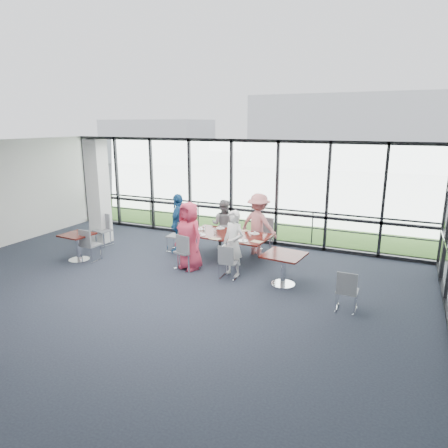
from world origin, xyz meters
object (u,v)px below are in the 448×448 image
at_px(diner_far_right, 258,224).
at_px(chair_main_nr, 229,262).
at_px(chair_main_fr, 265,236).
at_px(chair_spare_la, 91,245).
at_px(chair_spare_r, 347,291).
at_px(chair_main_nl, 185,252).
at_px(side_table_right, 284,259).
at_px(structural_column, 98,192).
at_px(main_table, 229,238).
at_px(diner_far_left, 223,224).
at_px(chair_main_end, 176,236).
at_px(diner_near_left, 189,236).
at_px(chair_main_fl, 229,233).
at_px(side_table_left, 77,239).
at_px(diner_near_right, 233,243).
at_px(chair_spare_lb, 103,231).
at_px(diner_end, 179,223).

bearing_deg(diner_far_right, chair_main_nr, 103.22).
bearing_deg(chair_main_fr, chair_spare_la, 41.07).
xyz_separation_m(chair_main_nr, chair_spare_r, (2.83, -0.61, 0.01)).
bearing_deg(chair_main_nl, side_table_right, 13.83).
distance_m(structural_column, chair_main_nl, 3.93).
distance_m(main_table, diner_far_left, 1.07).
distance_m(structural_column, main_table, 4.48).
xyz_separation_m(diner_far_right, chair_main_end, (-2.29, -0.72, -0.42)).
bearing_deg(diner_far_left, structural_column, 7.84).
xyz_separation_m(diner_near_left, chair_main_fl, (0.18, 2.12, -0.44)).
bearing_deg(chair_spare_la, side_table_left, -154.05).
xyz_separation_m(diner_far_right, chair_spare_r, (2.81, -2.62, -0.46)).
bearing_deg(side_table_right, diner_near_right, 175.87).
height_order(structural_column, side_table_right, structural_column).
bearing_deg(chair_main_nl, chair_main_fr, 69.60).
xyz_separation_m(diner_far_left, chair_main_nr, (1.10, -2.08, -0.34)).
height_order(chair_main_fr, chair_spare_la, chair_main_fr).
height_order(structural_column, chair_main_fr, structural_column).
distance_m(structural_column, chair_main_nr, 5.18).
height_order(diner_near_right, chair_spare_lb, diner_near_right).
distance_m(chair_main_end, chair_spare_lb, 2.39).
bearing_deg(chair_main_nr, diner_near_left, 166.97).
bearing_deg(chair_main_nl, main_table, 67.98).
relative_size(diner_near_right, diner_far_right, 0.93).
xyz_separation_m(side_table_left, chair_spare_la, (0.32, 0.14, -0.17)).
bearing_deg(diner_far_left, diner_far_right, 170.55).
height_order(main_table, chair_main_nl, chair_main_nl).
relative_size(diner_far_right, chair_main_nl, 1.92).
distance_m(side_table_right, chair_spare_r, 1.71).
distance_m(diner_far_left, chair_spare_lb, 3.74).
bearing_deg(chair_main_nr, chair_spare_la, -178.72).
bearing_deg(chair_spare_lb, side_table_right, -173.74).
distance_m(structural_column, chair_spare_la, 2.13).
height_order(diner_near_left, diner_far_left, diner_near_left).
bearing_deg(chair_main_nr, chair_main_fl, 109.52).
distance_m(chair_main_nl, chair_spare_la, 2.72).
bearing_deg(chair_main_end, chair_main_nl, 36.50).
xyz_separation_m(diner_end, chair_main_fr, (2.28, 0.97, -0.38)).
relative_size(diner_far_left, chair_main_fr, 1.54).
distance_m(side_table_left, chair_main_end, 2.71).
xyz_separation_m(chair_main_nr, chair_spare_lb, (-4.63, 0.88, 0.05)).
relative_size(chair_main_nr, chair_spare_r, 0.99).
relative_size(diner_near_left, chair_spare_lb, 1.89).
height_order(side_table_left, chair_spare_lb, chair_spare_lb).
bearing_deg(structural_column, side_table_right, -9.15).
relative_size(chair_main_nr, chair_main_fr, 0.85).
bearing_deg(chair_main_nr, chair_main_fr, 82.30).
distance_m(diner_near_left, chair_spare_la, 2.86).
distance_m(diner_far_left, chair_main_nr, 2.38).
relative_size(side_table_right, chair_main_fl, 1.10).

